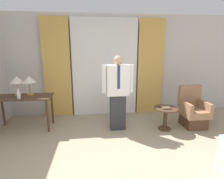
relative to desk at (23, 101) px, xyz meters
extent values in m
cube|color=beige|center=(1.90, 0.89, 0.70)|extent=(10.00, 0.06, 2.70)
cube|color=white|center=(1.90, 0.76, 0.64)|extent=(1.73, 0.06, 2.58)
cube|color=gold|center=(0.64, 0.76, 0.64)|extent=(0.70, 0.06, 2.58)
cube|color=gold|center=(3.15, 0.76, 0.64)|extent=(0.70, 0.06, 2.58)
cube|color=#4C3323|center=(0.00, 0.00, 0.10)|extent=(1.25, 0.57, 0.03)
cylinder|color=#4C3323|center=(0.57, -0.23, -0.29)|extent=(0.05, 0.05, 0.74)
cylinder|color=#4C3323|center=(-0.57, 0.23, -0.29)|extent=(0.05, 0.05, 0.74)
cylinder|color=#4C3323|center=(0.57, 0.23, -0.29)|extent=(0.05, 0.05, 0.74)
cylinder|color=tan|center=(-0.13, 0.12, 0.13)|extent=(0.15, 0.15, 0.04)
cylinder|color=tan|center=(-0.13, 0.12, 0.28)|extent=(0.02, 0.02, 0.25)
cone|color=silver|center=(-0.13, 0.12, 0.47)|extent=(0.30, 0.30, 0.15)
cylinder|color=tan|center=(0.13, 0.12, 0.13)|extent=(0.15, 0.15, 0.04)
cylinder|color=tan|center=(0.13, 0.12, 0.28)|extent=(0.02, 0.02, 0.25)
cone|color=silver|center=(0.13, 0.12, 0.47)|extent=(0.30, 0.30, 0.15)
cylinder|color=silver|center=(0.00, -0.19, 0.20)|extent=(0.07, 0.07, 0.17)
cylinder|color=silver|center=(0.00, -0.19, 0.31)|extent=(0.03, 0.03, 0.05)
cube|color=#2D2D33|center=(2.11, -0.26, -0.25)|extent=(0.35, 0.18, 0.80)
cube|color=white|center=(2.11, -0.26, 0.48)|extent=(0.48, 0.22, 0.67)
cube|color=navy|center=(2.11, -0.37, 0.56)|extent=(0.06, 0.01, 0.50)
cylinder|color=white|center=(1.81, -0.26, 0.51)|extent=(0.11, 0.11, 0.60)
cylinder|color=white|center=(2.40, -0.26, 0.51)|extent=(0.11, 0.11, 0.60)
sphere|color=tan|center=(2.11, -0.26, 0.91)|extent=(0.19, 0.19, 0.19)
cube|color=#4C3323|center=(3.90, -0.33, -0.52)|extent=(0.46, 0.50, 0.27)
cube|color=#936B4C|center=(3.90, -0.33, -0.30)|extent=(0.55, 0.59, 0.16)
cube|color=#936B4C|center=(3.90, -0.07, 0.04)|extent=(0.55, 0.10, 0.52)
cube|color=#936B4C|center=(3.67, -0.33, -0.13)|extent=(0.08, 0.59, 0.18)
cube|color=#936B4C|center=(4.13, -0.33, -0.13)|extent=(0.08, 0.59, 0.18)
cylinder|color=#4C3323|center=(3.17, -0.40, -0.64)|extent=(0.29, 0.29, 0.02)
cylinder|color=#4C3323|center=(3.17, -0.40, -0.41)|extent=(0.08, 0.08, 0.49)
cylinder|color=#4C3323|center=(3.17, -0.40, -0.15)|extent=(0.53, 0.53, 0.02)
cube|color=brown|center=(3.16, -0.40, -0.12)|extent=(0.19, 0.25, 0.03)
camera|label=1|loc=(1.56, -3.94, 1.14)|focal=28.00mm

